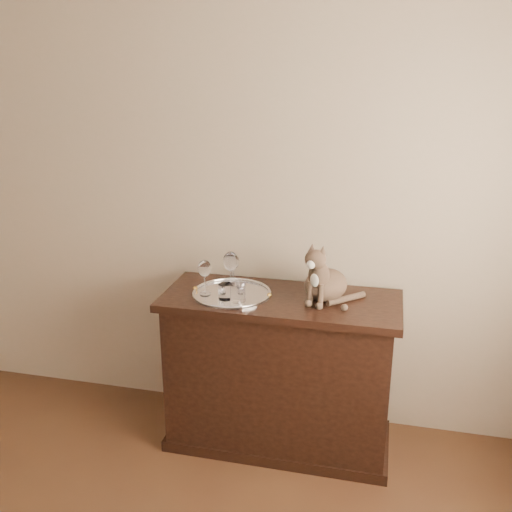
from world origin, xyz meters
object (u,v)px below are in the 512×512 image
at_px(tray, 232,294).
at_px(tumbler_b, 225,291).
at_px(wine_glass_b, 233,270).
at_px(cat, 327,270).
at_px(tumbler_a, 238,293).
at_px(sideboard, 280,372).
at_px(wine_glass_d, 231,271).
at_px(wine_glass_c, 205,277).

bearing_deg(tray, tumbler_b, -98.65).
relative_size(wine_glass_b, cat, 0.54).
relative_size(tumbler_a, cat, 0.28).
bearing_deg(wine_glass_b, sideboard, -18.31).
height_order(sideboard, cat, cat).
distance_m(tray, tumbler_b, 0.09).
relative_size(tumbler_b, cat, 0.26).
bearing_deg(tumbler_a, wine_glass_d, 118.73).
xyz_separation_m(wine_glass_d, tumbler_b, (0.00, -0.12, -0.06)).
height_order(tray, wine_glass_c, wine_glass_c).
relative_size(tray, tumbler_b, 5.01).
relative_size(sideboard, cat, 3.84).
distance_m(tray, tumbler_a, 0.11).
bearing_deg(tumbler_b, cat, 15.13).
bearing_deg(cat, sideboard, -152.89).
distance_m(sideboard, cat, 0.62).
relative_size(sideboard, tumbler_b, 15.04).
distance_m(tray, cat, 0.50).
relative_size(sideboard, wine_glass_d, 5.75).
bearing_deg(sideboard, tray, -173.06).
bearing_deg(tumbler_a, tumbler_b, 171.76).
bearing_deg(wine_glass_d, wine_glass_c, -145.41).
xyz_separation_m(sideboard, wine_glass_b, (-0.27, 0.09, 0.52)).
bearing_deg(wine_glass_c, wine_glass_b, 56.76).
xyz_separation_m(tumbler_b, cat, (0.48, 0.13, 0.11)).
height_order(tumbler_b, cat, cat).
bearing_deg(tumbler_a, sideboard, 30.83).
bearing_deg(tumbler_b, wine_glass_d, 91.49).
xyz_separation_m(tray, wine_glass_d, (-0.01, 0.04, 0.11)).
height_order(tray, tumbler_b, tumbler_b).
bearing_deg(wine_glass_c, tumbler_b, -17.18).
bearing_deg(tray, wine_glass_c, -162.98).
height_order(wine_glass_b, tumbler_b, wine_glass_b).
distance_m(tray, wine_glass_c, 0.16).
bearing_deg(sideboard, cat, 6.23).
distance_m(wine_glass_d, tumbler_a, 0.15).
bearing_deg(wine_glass_d, tray, -69.80).
bearing_deg(wine_glass_c, wine_glass_d, 34.59).
xyz_separation_m(wine_glass_c, tumbler_b, (0.12, -0.04, -0.05)).
bearing_deg(cat, wine_glass_b, -166.68).
distance_m(sideboard, tumbler_b, 0.55).
xyz_separation_m(wine_glass_c, cat, (0.60, 0.09, 0.06)).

